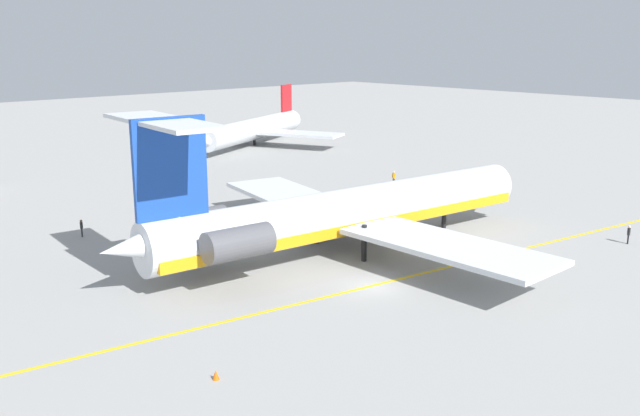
# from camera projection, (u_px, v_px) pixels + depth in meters

# --- Properties ---
(ground) EXTENTS (350.52, 350.52, 0.00)m
(ground) POSITION_uv_depth(u_px,v_px,m) (373.00, 286.00, 51.92)
(ground) COLOR gray
(main_jetliner) EXTENTS (43.72, 38.64, 12.73)m
(main_jetliner) POSITION_uv_depth(u_px,v_px,m) (340.00, 213.00, 59.53)
(main_jetliner) COLOR silver
(main_jetliner) RESTS_ON ground
(airliner_mid_left) EXTENTS (30.49, 30.76, 9.57)m
(airliner_mid_left) POSITION_uv_depth(u_px,v_px,m) (252.00, 130.00, 118.31)
(airliner_mid_left) COLOR silver
(airliner_mid_left) RESTS_ON ground
(ground_crew_near_nose) EXTENTS (0.29, 0.34, 1.66)m
(ground_crew_near_nose) POSITION_uv_depth(u_px,v_px,m) (81.00, 226.00, 64.53)
(ground_crew_near_nose) COLOR black
(ground_crew_near_nose) RESTS_ON ground
(ground_crew_near_tail) EXTENTS (0.28, 0.43, 1.77)m
(ground_crew_near_tail) POSITION_uv_depth(u_px,v_px,m) (394.00, 176.00, 87.31)
(ground_crew_near_tail) COLOR black
(ground_crew_near_tail) RESTS_ON ground
(ground_crew_portside) EXTENTS (0.36, 0.30, 1.72)m
(ground_crew_portside) POSITION_uv_depth(u_px,v_px,m) (629.00, 232.00, 62.33)
(ground_crew_portside) COLOR black
(ground_crew_portside) RESTS_ON ground
(safety_cone_wingtip) EXTENTS (0.40, 0.40, 0.55)m
(safety_cone_wingtip) POSITION_uv_depth(u_px,v_px,m) (216.00, 375.00, 37.71)
(safety_cone_wingtip) COLOR #EA590F
(safety_cone_wingtip) RESTS_ON ground
(taxiway_centreline) EXTENTS (82.18, 13.43, 0.01)m
(taxiway_centreline) POSITION_uv_depth(u_px,v_px,m) (427.00, 272.00, 54.99)
(taxiway_centreline) COLOR gold
(taxiway_centreline) RESTS_ON ground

